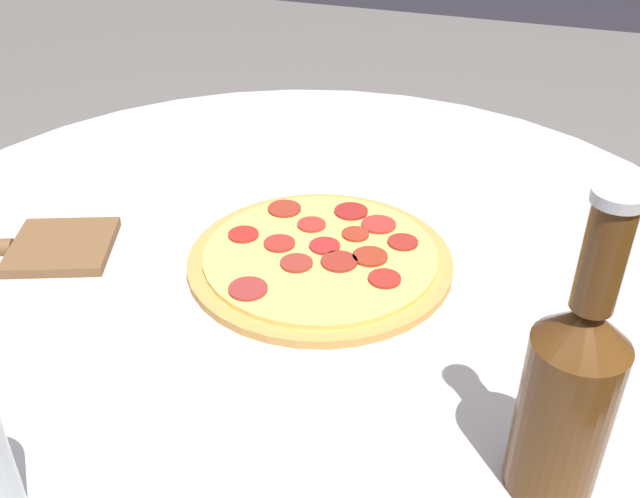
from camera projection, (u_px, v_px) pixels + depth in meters
table at (300, 356)px, 0.95m from camera, size 1.07×1.07×0.74m
pizza at (320, 257)px, 0.82m from camera, size 0.30×0.30×0.02m
beer_bottle at (569, 391)px, 0.51m from camera, size 0.07×0.07×0.26m
pizza_paddle at (27, 247)px, 0.84m from camera, size 0.17×0.27×0.02m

